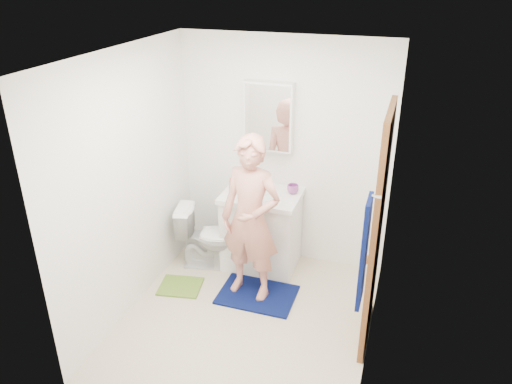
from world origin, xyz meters
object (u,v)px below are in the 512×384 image
medicine_cabinet (269,116)px  soap_dispenser (233,182)px  towel (364,253)px  toilet (210,237)px  toothbrush_cup (293,189)px  vanity_cabinet (261,232)px  man (251,219)px

medicine_cabinet → soap_dispenser: (-0.30, -0.24, -0.66)m
medicine_cabinet → towel: bearing=-55.4°
towel → toilet: (-1.70, 1.31, -0.91)m
towel → toothbrush_cup: towel is taller
vanity_cabinet → toothbrush_cup: 0.59m
soap_dispenser → man: size_ratio=0.11×
medicine_cabinet → toothbrush_cup: (0.30, -0.12, -0.70)m
medicine_cabinet → soap_dispenser: bearing=-141.2°
toothbrush_cup → man: (-0.24, -0.64, -0.06)m
vanity_cabinet → man: 0.69m
medicine_cabinet → toilet: size_ratio=1.02×
toothbrush_cup → towel: bearing=-61.1°
towel → man: size_ratio=0.49×
toothbrush_cup → toilet: bearing=-161.0°
towel → toothbrush_cup: size_ratio=6.75×
toilet → toothbrush_cup: (0.82, 0.28, 0.55)m
man → toothbrush_cup: bearing=78.3°
soap_dispenser → toothbrush_cup: 0.61m
medicine_cabinet → towel: (1.18, -1.71, -0.35)m
medicine_cabinet → towel: medicine_cabinet is taller
medicine_cabinet → toilet: medicine_cabinet is taller
medicine_cabinet → man: medicine_cabinet is taller
towel → toothbrush_cup: bearing=118.9°
toothbrush_cup → man: man is taller
man → vanity_cabinet: bearing=105.3°
medicine_cabinet → towel: 2.11m
towel → toilet: bearing=142.4°
toilet → soap_dispenser: bearing=-65.9°
vanity_cabinet → soap_dispenser: soap_dispenser is taller
medicine_cabinet → toothbrush_cup: 0.77m
vanity_cabinet → man: man is taller
vanity_cabinet → toothbrush_cup: toothbrush_cup is taller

